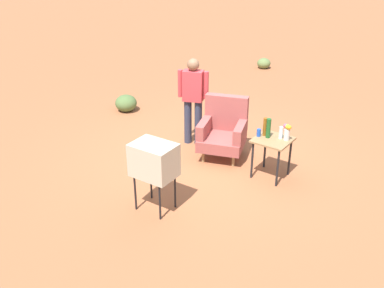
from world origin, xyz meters
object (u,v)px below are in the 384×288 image
Objects in this scene: bottle_tall_amber at (265,127)px; tv_on_stand at (154,160)px; side_table at (272,145)px; bottle_wine_green at (268,128)px; soda_can_blue at (259,133)px; flower_vase at (287,131)px; armchair at (223,130)px; bottle_short_clear at (281,133)px; person_standing at (193,96)px.

tv_on_stand is at bearing -111.90° from bottle_tall_amber.
side_table is at bearing 62.99° from tv_on_stand.
side_table is at bearing -4.81° from bottle_wine_green.
soda_can_blue is 0.46× the size of flower_vase.
armchair is 2.02m from tv_on_stand.
bottle_wine_green is at bearing -155.42° from bottle_short_clear.
bottle_short_clear is (0.09, 0.09, 0.20)m from side_table.
flower_vase is (0.36, 0.04, -0.00)m from bottle_tall_amber.
side_table is at bearing 8.16° from soda_can_blue.
tv_on_stand is 8.44× the size of soda_can_blue.
soda_can_blue is at bearing -163.54° from bottle_wine_green.
bottle_wine_green is at bearing 16.46° from soda_can_blue.
bottle_short_clear is (1.01, 1.90, -0.01)m from tv_on_stand.
bottle_tall_amber is 2.46× the size of soda_can_blue.
bottle_tall_amber is at bearing -8.44° from person_standing.
flower_vase is at bearing 26.51° from side_table.
tv_on_stand is 0.63× the size of person_standing.
bottle_short_clear is 0.75× the size of flower_vase.
person_standing is at bearing 172.36° from armchair.
person_standing is 1.70m from bottle_wine_green.
armchair is 3.31× the size of bottle_wine_green.
bottle_tall_amber is (-0.08, 0.04, -0.01)m from bottle_wine_green.
armchair reaches higher than flower_vase.
soda_can_blue is at bearing -171.84° from side_table.
armchair is 1.02m from bottle_wine_green.
bottle_short_clear is (0.32, 0.13, 0.04)m from soda_can_blue.
soda_can_blue is (-0.24, -0.03, 0.16)m from side_table.
bottle_wine_green is (0.94, -0.18, 0.34)m from armchair.
bottle_wine_green is at bearing 65.53° from tv_on_stand.
bottle_short_clear is at bearing 62.04° from tv_on_stand.
bottle_short_clear is (0.18, 0.08, -0.06)m from bottle_wine_green.
tv_on_stand is 2.00m from bottle_wine_green.
tv_on_stand is 2.27m from person_standing.
bottle_tall_amber is at bearing 150.92° from bottle_wine_green.
armchair is 0.65× the size of person_standing.
flower_vase is at bearing -4.62° from armchair.
soda_can_blue is 0.35m from bottle_short_clear.
bottle_tall_amber reaches higher than soda_can_blue.
flower_vase is (0.18, 0.09, 0.25)m from side_table.
bottle_wine_green is at bearing -163.29° from flower_vase.
person_standing is 6.19× the size of flower_vase.
soda_can_blue is 0.45m from flower_vase.
bottle_wine_green is (-0.10, 0.01, 0.26)m from side_table.
person_standing is 1.97m from flower_vase.
side_table is 0.28m from bottle_wine_green.
flower_vase is at bearing 0.44° from bottle_short_clear.
person_standing is 1.62m from bottle_tall_amber.
bottle_tall_amber is (0.86, -0.14, 0.33)m from armchair.
side_table is 2.11× the size of bottle_wine_green.
armchair is 1.03× the size of tv_on_stand.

